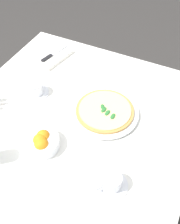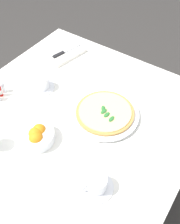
# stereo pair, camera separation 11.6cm
# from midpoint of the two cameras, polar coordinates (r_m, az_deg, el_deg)

# --- Properties ---
(ground_plane) EXTENTS (8.00, 8.00, 0.00)m
(ground_plane) POSITION_cam_midpoint_polar(r_m,az_deg,el_deg) (1.78, -4.20, -16.21)
(ground_plane) COLOR #33302D
(dining_table) EXTENTS (1.07, 1.07, 0.72)m
(dining_table) POSITION_cam_midpoint_polar(r_m,az_deg,el_deg) (1.28, -5.66, -4.92)
(dining_table) COLOR white
(dining_table) RESTS_ON ground_plane
(pizza_plate) EXTENTS (0.31, 0.31, 0.02)m
(pizza_plate) POSITION_cam_midpoint_polar(r_m,az_deg,el_deg) (1.17, 0.50, -0.19)
(pizza_plate) COLOR white
(pizza_plate) RESTS_ON dining_table
(pizza) EXTENTS (0.27, 0.27, 0.02)m
(pizza) POSITION_cam_midpoint_polar(r_m,az_deg,el_deg) (1.15, 0.51, 0.25)
(pizza) COLOR #C68E47
(pizza) RESTS_ON pizza_plate
(coffee_cup_left_edge) EXTENTS (0.13, 0.13, 0.07)m
(coffee_cup_left_edge) POSITION_cam_midpoint_polar(r_m,az_deg,el_deg) (1.29, -14.81, 4.93)
(coffee_cup_left_edge) COLOR white
(coffee_cup_left_edge) RESTS_ON dining_table
(coffee_cup_far_left) EXTENTS (0.13, 0.13, 0.07)m
(coffee_cup_far_left) POSITION_cam_midpoint_polar(r_m,az_deg,el_deg) (0.95, 1.13, -15.65)
(coffee_cup_far_left) COLOR white
(coffee_cup_far_left) RESTS_ON dining_table
(napkin_folded) EXTENTS (0.24, 0.17, 0.02)m
(napkin_folded) POSITION_cam_midpoint_polar(r_m,az_deg,el_deg) (1.51, -10.52, 12.13)
(napkin_folded) COLOR white
(napkin_folded) RESTS_ON dining_table
(dinner_knife) EXTENTS (0.19, 0.06, 0.01)m
(dinner_knife) POSITION_cam_midpoint_polar(r_m,az_deg,el_deg) (1.50, -10.52, 12.61)
(dinner_knife) COLOR silver
(dinner_knife) RESTS_ON napkin_folded
(citrus_bowl) EXTENTS (0.15, 0.15, 0.07)m
(citrus_bowl) POSITION_cam_midpoint_polar(r_m,az_deg,el_deg) (1.08, -13.90, -6.73)
(citrus_bowl) COLOR white
(citrus_bowl) RESTS_ON dining_table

